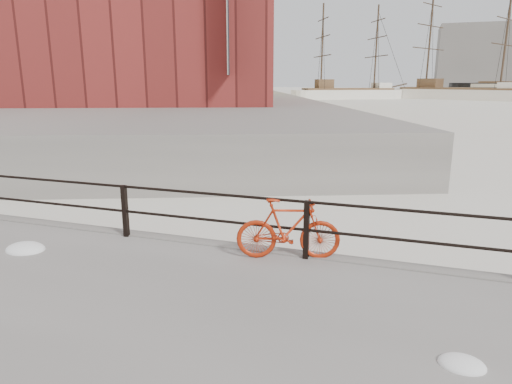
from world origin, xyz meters
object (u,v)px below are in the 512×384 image
Objects in this scene: workboat_near at (181,116)px; workboat_far at (166,104)px; schooner_mid at (459,100)px; schooner_left at (347,99)px; bicycle at (288,229)px.

workboat_near is 1.02× the size of workboat_far.
schooner_mid is 18.79m from schooner_left.
workboat_near is at bearing -92.99° from schooner_mid.
bicycle is 57.51m from workboat_far.
schooner_mid is (9.45, 78.96, -0.87)m from bicycle.
schooner_mid is 2.58× the size of workboat_far.
schooner_left reaches higher than bicycle.
workboat_near is 21.24m from workboat_far.
workboat_far is at bearing -155.37° from schooner_left.
schooner_mid is at bearing -18.47° from schooner_left.
bicycle is at bearing -69.53° from schooner_mid.
schooner_left is 34.04m from workboat_far.
workboat_far is at bearing 92.89° from workboat_near.
bicycle is 36.28m from workboat_near.
schooner_left is (-9.10, 75.99, -0.87)m from bicycle.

